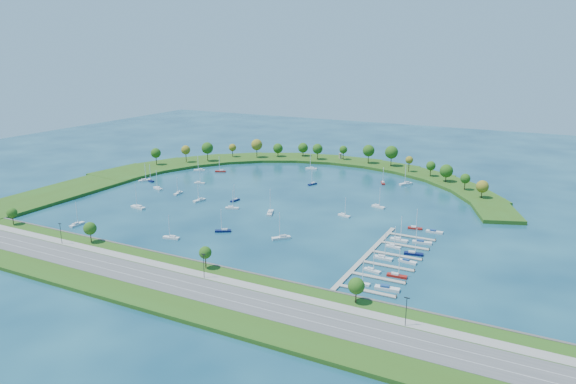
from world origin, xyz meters
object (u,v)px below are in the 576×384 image
at_px(docked_boat_6, 393,246).
at_px(moored_boat_7, 383,182).
at_px(docked_boat_8, 399,239).
at_px(docked_boat_9, 422,242).
at_px(moored_boat_1, 171,237).
at_px(docked_boat_5, 407,261).
at_px(moored_boat_21, 138,207).
at_px(docked_boat_3, 397,275).
at_px(moored_boat_9, 199,200).
at_px(docked_boat_0, 361,282).
at_px(moored_boat_4, 199,182).
at_px(dock_system, 382,259).
at_px(moored_boat_0, 270,212).
at_px(moored_boat_5, 158,188).
at_px(docked_boat_2, 372,270).
at_px(docked_boat_11, 434,232).
at_px(moored_boat_8, 344,215).
at_px(docked_boat_10, 415,227).
at_px(moored_boat_6, 221,171).
at_px(moored_boat_19, 235,200).
at_px(moored_boat_13, 223,230).
at_px(docked_boat_7, 414,253).
at_px(moored_boat_10, 178,193).
at_px(docked_boat_4, 383,257).
at_px(docked_boat_1, 387,288).
at_px(moored_boat_18, 199,170).
at_px(moored_boat_20, 406,183).
at_px(moored_boat_12, 232,207).
at_px(moored_boat_11, 77,224).
at_px(moored_boat_17, 150,180).
at_px(moored_boat_15, 281,237).
at_px(moored_boat_16, 312,183).
at_px(moored_boat_2, 378,206).
at_px(moored_boat_3, 145,180).
at_px(moored_boat_14, 311,168).
at_px(harbor_tower, 340,156).

bearing_deg(docked_boat_6, moored_boat_7, 116.66).
height_order(docked_boat_8, docked_boat_9, docked_boat_8).
height_order(moored_boat_1, docked_boat_5, moored_boat_1).
bearing_deg(moored_boat_21, docked_boat_3, 179.09).
xyz_separation_m(moored_boat_9, docked_boat_0, (124.87, -64.29, -0.04)).
bearing_deg(moored_boat_4, dock_system, -46.12).
relative_size(moored_boat_0, moored_boat_5, 1.14).
bearing_deg(moored_boat_1, docked_boat_9, -166.34).
distance_m(docked_boat_2, docked_boat_11, 60.23).
distance_m(moored_boat_7, moored_boat_8, 78.64).
bearing_deg(docked_boat_10, moored_boat_6, 152.01).
xyz_separation_m(moored_boat_1, moored_boat_6, (-58.59, 127.29, -0.01)).
relative_size(dock_system, moored_boat_19, 7.95).
relative_size(moored_boat_13, docked_boat_8, 0.93).
distance_m(moored_boat_0, docked_boat_7, 88.42).
bearing_deg(moored_boat_10, docked_boat_4, 70.08).
bearing_deg(docked_boat_5, moored_boat_10, 172.09).
bearing_deg(docked_boat_6, docked_boat_2, -83.08).
relative_size(moored_boat_4, docked_boat_9, 1.15).
bearing_deg(docked_boat_1, docked_boat_11, 82.59).
height_order(moored_boat_18, docked_boat_10, moored_boat_18).
bearing_deg(moored_boat_20, moored_boat_12, 0.66).
relative_size(moored_boat_11, moored_boat_17, 1.06).
distance_m(moored_boat_8, docked_boat_3, 79.25).
distance_m(moored_boat_1, moored_boat_19, 68.93).
height_order(moored_boat_15, moored_boat_20, moored_boat_20).
bearing_deg(docked_boat_8, docked_boat_5, -62.49).
xyz_separation_m(moored_boat_8, moored_boat_10, (-109.17, -5.35, 0.01)).
bearing_deg(moored_boat_13, moored_boat_11, -10.51).
xyz_separation_m(moored_boat_4, docked_boat_1, (160.42, -98.26, -0.16)).
bearing_deg(moored_boat_21, moored_boat_6, -76.86).
height_order(moored_boat_10, moored_boat_16, moored_boat_10).
bearing_deg(docked_boat_7, docked_boat_9, 80.50).
distance_m(moored_boat_13, moored_boat_18, 137.42).
distance_m(dock_system, moored_boat_19, 115.61).
bearing_deg(moored_boat_19, moored_boat_20, 143.14).
height_order(moored_boat_2, docked_boat_7, docked_boat_7).
bearing_deg(docked_boat_5, docked_boat_11, 94.48).
bearing_deg(docked_boat_2, docked_boat_10, 97.70).
bearing_deg(docked_boat_10, moored_boat_8, 168.57).
bearing_deg(dock_system, docked_boat_11, 74.22).
height_order(docked_boat_4, docked_boat_10, docked_boat_4).
bearing_deg(moored_boat_4, moored_boat_18, 105.61).
bearing_deg(docked_boat_5, moored_boat_5, 172.73).
bearing_deg(docked_boat_1, moored_boat_3, 150.51).
distance_m(moored_boat_20, docked_boat_11, 94.79).
xyz_separation_m(moored_boat_2, moored_boat_14, (-75.28, 70.78, 0.03)).
height_order(moored_boat_16, docked_boat_9, moored_boat_16).
relative_size(harbor_tower, docked_boat_1, 0.45).
height_order(moored_boat_18, docked_boat_4, docked_boat_4).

